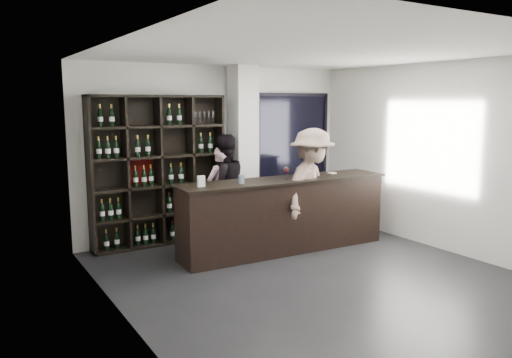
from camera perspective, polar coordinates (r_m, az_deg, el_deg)
floor at (r=6.75m, az=6.66°, el=-11.15°), size 5.00×5.50×0.01m
wine_shelf at (r=8.11m, az=-11.02°, el=0.92°), size 2.20×0.35×2.40m
structural_column at (r=8.63m, az=-1.47°, el=3.22°), size 0.40×0.40×2.90m
glass_panel at (r=9.47m, az=4.17°, el=3.40°), size 1.60×0.08×2.10m
tasting_counter at (r=7.72m, az=3.25°, el=-4.11°), size 3.43×0.71×1.13m
taster_pink at (r=8.41m, az=-4.10°, el=-1.53°), size 0.66×0.53×1.57m
taster_black at (r=8.40m, az=-3.75°, el=-0.88°), size 0.86×0.67×1.76m
customer at (r=7.76m, az=6.40°, el=-1.21°), size 1.40×1.13×1.90m
wine_glass at (r=7.56m, az=3.50°, el=0.81°), size 0.11×0.11×0.22m
spit_cup at (r=7.17m, az=-1.66°, el=-0.04°), size 0.12×0.12×0.12m
napkin_stack at (r=8.26m, az=8.68°, el=0.69°), size 0.11×0.11×0.02m
card_stand at (r=6.93m, az=-6.30°, el=-0.26°), size 0.11×0.06×0.15m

